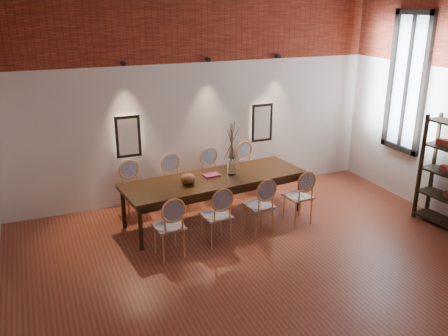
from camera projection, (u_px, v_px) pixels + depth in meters
name	position (u px, v px, depth m)	size (l,w,h in m)	color
floor	(290.00, 289.00, 6.14)	(7.00, 7.00, 0.02)	brown
wall_back	(196.00, 90.00, 8.56)	(7.00, 0.10, 4.00)	silver
brick_band_back	(195.00, 18.00, 8.09)	(7.00, 0.02, 1.50)	maroon
niche_left	(128.00, 136.00, 8.24)	(0.36, 0.06, 0.66)	#FFEAC6
niche_right	(261.00, 122.00, 9.18)	(0.36, 0.06, 0.66)	#FFEAC6
spot_fixture_left	(123.00, 64.00, 7.80)	(0.08, 0.08, 0.10)	black
spot_fixture_mid	(208.00, 59.00, 8.34)	(0.08, 0.08, 0.10)	black
spot_fixture_right	(278.00, 56.00, 8.85)	(0.08, 0.08, 0.10)	black
window_glass	(408.00, 83.00, 8.42)	(0.02, 0.78, 2.38)	silver
window_frame	(407.00, 83.00, 8.42)	(0.08, 0.90, 2.50)	black
window_mullion	(407.00, 83.00, 8.42)	(0.06, 0.06, 2.40)	black
dining_table	(215.00, 198.00, 7.99)	(3.08, 0.99, 0.75)	black
chair_near_a	(169.00, 226.00, 6.79)	(0.44, 0.44, 0.94)	tan
chair_near_b	(216.00, 215.00, 7.14)	(0.44, 0.44, 0.94)	tan
chair_near_c	(259.00, 205.00, 7.49)	(0.44, 0.44, 0.94)	tan
chair_near_d	(298.00, 196.00, 7.84)	(0.44, 0.44, 0.94)	tan
chair_far_a	(134.00, 190.00, 8.08)	(0.44, 0.44, 0.94)	tan
chair_far_b	(175.00, 183.00, 8.42)	(0.44, 0.44, 0.94)	tan
chair_far_c	(214.00, 175.00, 8.77)	(0.44, 0.44, 0.94)	tan
chair_far_d	(249.00, 169.00, 9.12)	(0.44, 0.44, 0.94)	tan
vase	(232.00, 166.00, 7.96)	(0.14, 0.14, 0.30)	silver
dried_branches	(232.00, 140.00, 7.81)	(0.50, 0.50, 0.70)	#493F28
bowl	(188.00, 179.00, 7.56)	(0.24, 0.24, 0.18)	brown
book	(211.00, 175.00, 7.93)	(0.26, 0.18, 0.03)	#872457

